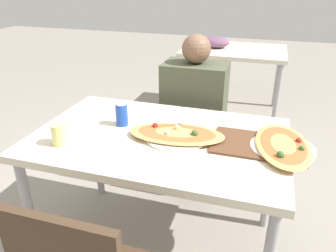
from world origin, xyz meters
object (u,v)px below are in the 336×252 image
Objects in this scene: dining_table at (160,148)px; pizza_main at (177,134)px; soda_can at (122,114)px; drink_glass at (59,134)px; chair_far_seated at (197,121)px; person_seated at (194,104)px; pizza_second at (283,146)px.

pizza_main is at bearing 2.35° from dining_table.
soda_can is at bearing 165.42° from dining_table.
drink_glass is (-0.43, -0.23, 0.13)m from dining_table.
chair_far_seated reaches higher than dining_table.
person_seated is 0.83m from pizza_second.
soda_can reaches higher than pizza_second.
chair_far_seated is 8.53× the size of drink_glass.
pizza_second is (1.04, 0.27, -0.03)m from drink_glass.
soda_can is (-0.27, -0.69, 0.30)m from chair_far_seated.
dining_table is 2.55× the size of pizza_main.
dining_table is at bearing 87.20° from chair_far_seated.
pizza_second reaches higher than dining_table.
pizza_main is 0.52m from pizza_second.
soda_can is at bearing 178.07° from pizza_second.
soda_can is at bearing 169.99° from pizza_main.
chair_far_seated is at bearing 128.43° from pizza_second.
person_seated reaches higher than dining_table.
person_seated is 10.78× the size of drink_glass.
soda_can is 0.25× the size of pizza_second.
soda_can is (-0.33, 0.06, 0.04)m from pizza_main.
drink_glass is (-0.47, -0.98, 0.29)m from chair_far_seated.
dining_table is at bearing 28.32° from drink_glass.
chair_far_seated is 0.95m from pizza_second.
chair_far_seated reaches higher than soda_can.
chair_far_seated is at bearing 68.30° from soda_can.
drink_glass is at bearing 64.49° from chair_far_seated.
drink_glass reaches higher than pizza_main.
dining_table is 0.61m from pizza_second.
dining_table is at bearing 86.68° from person_seated.
soda_can is at bearing 68.30° from chair_far_seated.
pizza_main is 4.73× the size of drink_glass.
soda_can is at bearing 64.38° from person_seated.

